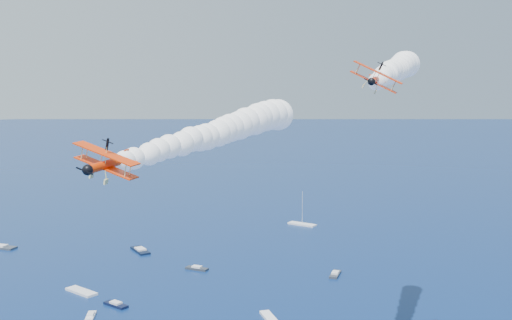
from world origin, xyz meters
TOP-DOWN VIEW (x-y plane):
  - biplane_lead at (25.23, 18.16)m, footprint 11.59×11.99m
  - biplane_trail at (-17.08, 19.90)m, footprint 12.23×13.24m
  - smoke_trail_lead at (45.66, 34.87)m, footprint 55.32×54.39m
  - smoke_trail_trail at (5.49, 33.60)m, footprint 55.12×49.84m
  - spectator_boats at (-2.91, 119.07)m, footprint 239.47×180.70m

SIDE VIEW (x-z plane):
  - spectator_boats at x=-2.91m, z-range 0.00..0.70m
  - biplane_trail at x=-17.08m, z-range 47.17..55.50m
  - smoke_trail_trail at x=5.49m, z-range 48.31..58.33m
  - biplane_lead at x=25.23m, z-range 57.50..65.96m
  - smoke_trail_lead at x=45.66m, z-range 58.70..68.72m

